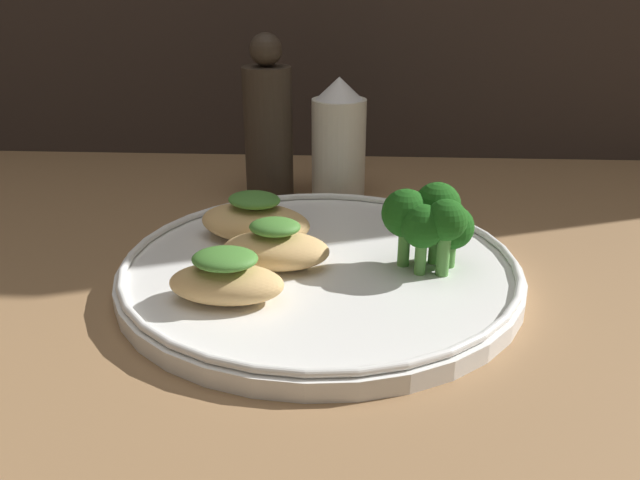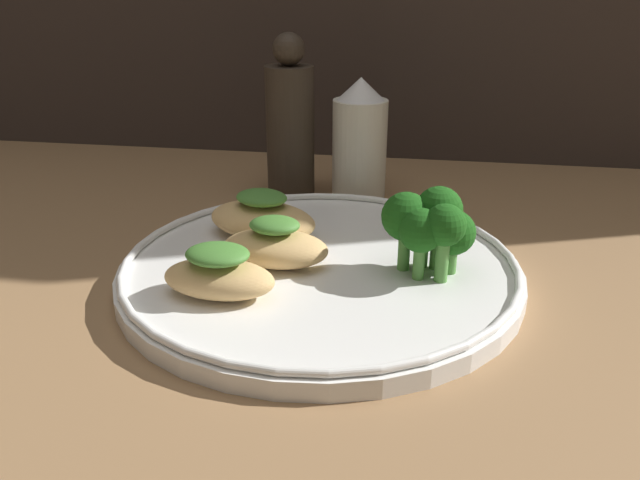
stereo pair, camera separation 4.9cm
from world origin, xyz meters
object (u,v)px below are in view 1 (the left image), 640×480
plate (320,268)px  pepper_grinder (268,125)px  broccoli_bunch (430,219)px  sauce_bottle (339,140)px

plate → pepper_grinder: pepper_grinder is taller
broccoli_bunch → pepper_grinder: (-15.13, 21.00, 2.28)cm
broccoli_bunch → sauce_bottle: 22.34cm
sauce_bottle → pepper_grinder: bearing=180.0°
sauce_bottle → plate: bearing=-92.4°
plate → pepper_grinder: size_ratio=1.85×
plate → sauce_bottle: sauce_bottle is taller
sauce_bottle → pepper_grinder: pepper_grinder is taller
plate → pepper_grinder: (-6.69, 20.72, 6.72)cm
plate → broccoli_bunch: 9.53cm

